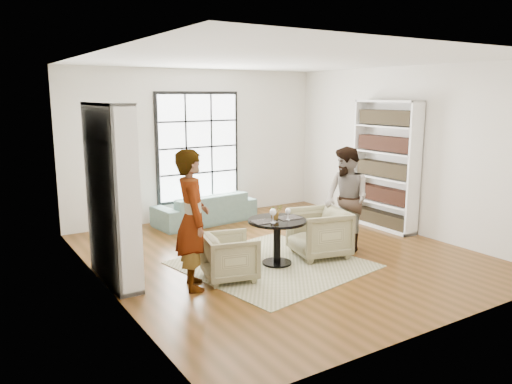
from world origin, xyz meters
TOP-DOWN VIEW (x-y plane):
  - ground at (0.00, 0.00)m, footprint 6.00×6.00m
  - room_shell at (0.00, 0.54)m, footprint 6.00×6.01m
  - rug at (-0.39, -0.34)m, footprint 2.77×2.77m
  - pedestal_table at (-0.33, -0.35)m, footprint 0.86×0.86m
  - sofa at (-0.13, 2.45)m, footprint 2.09×0.99m
  - armchair_left at (-1.22, -0.51)m, footprint 0.84×0.82m
  - armchair_right at (0.45, -0.37)m, footprint 0.98×0.96m
  - person_left at (-1.77, -0.51)m, footprint 0.61×0.76m
  - person_right at (1.00, -0.37)m, footprint 0.68×0.85m
  - placemat_left at (-0.57, -0.36)m, footprint 0.36×0.29m
  - placemat_right at (-0.13, -0.36)m, footprint 0.36×0.29m
  - cutlery_left at (-0.57, -0.36)m, footprint 0.16×0.23m
  - cutlery_right at (-0.13, -0.36)m, footprint 0.16×0.23m
  - wine_glass_left at (-0.50, -0.48)m, footprint 0.10×0.10m
  - wine_glass_right at (-0.21, -0.46)m, footprint 0.08×0.08m
  - flower_centerpiece at (-0.35, -0.32)m, footprint 0.21×0.19m

SIDE VIEW (x-z plane):
  - ground at x=0.00m, z-range 0.00..0.00m
  - rug at x=-0.39m, z-range 0.00..0.01m
  - sofa at x=-0.13m, z-range 0.00..0.59m
  - armchair_left at x=-1.22m, z-range 0.00..0.63m
  - armchair_right at x=0.45m, z-range 0.00..0.75m
  - pedestal_table at x=-0.33m, z-range 0.16..0.85m
  - placemat_left at x=-0.57m, z-range 0.69..0.70m
  - placemat_right at x=-0.13m, z-range 0.69..0.70m
  - cutlery_left at x=-0.57m, z-range 0.70..0.71m
  - cutlery_right at x=-0.13m, z-range 0.70..0.71m
  - flower_centerpiece at x=-0.35m, z-range 0.69..0.91m
  - wine_glass_right at x=-0.21m, z-range 0.73..0.91m
  - person_right at x=1.00m, z-range 0.00..1.69m
  - wine_glass_left at x=-0.50m, z-range 0.74..0.95m
  - person_left at x=-1.77m, z-range 0.00..1.83m
  - room_shell at x=0.00m, z-range -1.74..4.26m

